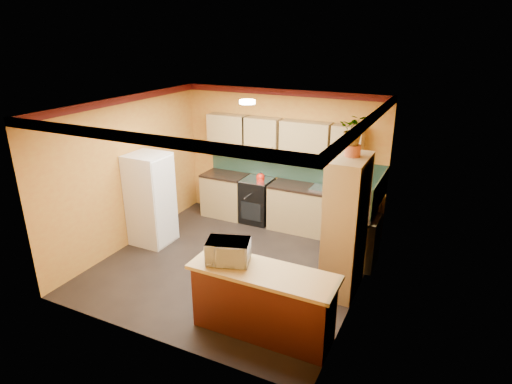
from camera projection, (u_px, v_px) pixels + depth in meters
room_shell at (240, 141)px, 6.77m from camera, size 4.24×4.24×2.72m
base_cabinets_back at (285, 206)px, 8.55m from camera, size 3.65×0.60×0.88m
countertop_back at (286, 185)px, 8.39m from camera, size 3.65×0.62×0.04m
stove at (257, 200)px, 8.80m from camera, size 0.58×0.58×0.91m
kettle at (260, 177)px, 8.52m from camera, size 0.21×0.21×0.18m
sink at (324, 189)px, 8.06m from camera, size 0.48×0.40×0.03m
base_cabinets_right at (353, 239)px, 7.19m from camera, size 0.60×0.80×0.88m
countertop_right at (355, 214)px, 7.03m from camera, size 0.62×0.80×0.04m
fridge at (151, 199)px, 7.79m from camera, size 0.68×0.66×1.70m
pantry at (346, 226)px, 6.24m from camera, size 0.48×0.90×2.10m
fern_pot at (353, 151)px, 5.89m from camera, size 0.22×0.22×0.16m
fern at (354, 130)px, 5.79m from camera, size 0.42×0.37×0.43m
breakfast_bar at (263, 304)px, 5.49m from camera, size 1.80×0.55×0.88m
bar_top at (263, 272)px, 5.33m from camera, size 1.90×0.65×0.05m
microwave at (228, 251)px, 5.46m from camera, size 0.63×0.52×0.30m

